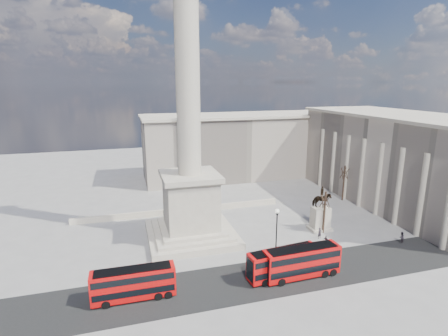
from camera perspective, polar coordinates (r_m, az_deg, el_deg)
name	(u,v)px	position (r m, az deg, el deg)	size (l,w,h in m)	color
ground	(198,250)	(54.52, -4.29, -13.26)	(180.00, 180.00, 0.00)	gray
asphalt_road	(252,280)	(47.37, 4.62, -17.77)	(120.00, 9.00, 0.01)	black
nelsons_column	(190,160)	(54.77, -5.63, 1.24)	(14.00, 14.00, 49.85)	#B6AC98
balustrade_wall	(180,211)	(68.73, -7.12, -6.94)	(40.00, 0.60, 1.10)	#BFB59E
building_east	(400,159)	(80.95, 26.74, 1.32)	(19.00, 46.00, 18.60)	beige
building_northeast	(239,145)	(93.94, 2.45, 3.72)	(51.00, 17.00, 16.60)	beige
red_bus_a	(134,283)	(44.04, -14.45, -17.76)	(9.60, 2.38, 3.88)	red
red_bus_b	(302,262)	(47.89, 12.64, -14.70)	(10.35, 2.73, 4.17)	red
red_bus_c	(284,263)	(47.49, 9.71, -14.98)	(9.87, 3.24, 3.93)	red
victorian_lamp	(277,228)	(51.79, 8.59, -9.72)	(0.62, 0.62, 7.20)	black
equestrian_statue	(320,215)	(62.48, 15.48, -7.41)	(3.71, 2.79, 7.81)	#BFB59E
bare_tree_near	(411,185)	(71.21, 28.25, -2.44)	(1.99, 1.99, 8.72)	#332319
bare_tree_mid	(325,199)	(60.30, 16.22, -4.89)	(2.01, 2.01, 7.63)	#332319
bare_tree_far	(345,172)	(78.29, 19.10, -0.58)	(1.97, 1.97, 8.04)	#332319
pedestrian_walking	(320,233)	(59.83, 15.36, -10.21)	(0.67, 0.44, 1.85)	#2A242A
pedestrian_standing	(401,237)	(62.94, 26.98, -10.06)	(0.89, 0.69, 1.82)	#2A242A
pedestrian_crossing	(326,240)	(57.86, 16.30, -11.28)	(0.91, 0.38, 1.56)	#2A242A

